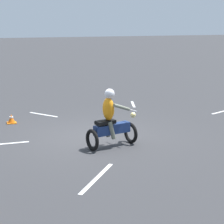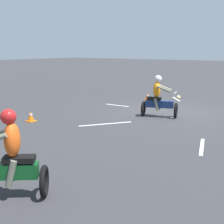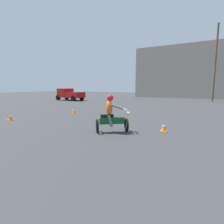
{
  "view_description": "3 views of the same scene",
  "coord_description": "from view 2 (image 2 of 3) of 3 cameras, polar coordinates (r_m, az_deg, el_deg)",
  "views": [
    {
      "loc": [
        3.21,
        12.39,
        3.63
      ],
      "look_at": [
        -0.22,
        1.12,
        1.0
      ],
      "focal_mm": 70.0,
      "sensor_mm": 36.0,
      "label": 1
    },
    {
      "loc": [
        -5.69,
        12.2,
        2.68
      ],
      "look_at": [
        -0.66,
        5.04,
        0.9
      ],
      "focal_mm": 50.0,
      "sensor_mm": 36.0,
      "label": 2
    },
    {
      "loc": [
        2.63,
        2.39,
        2.0
      ],
      "look_at": [
        -1.1,
        8.95,
        0.9
      ],
      "focal_mm": 28.0,
      "sensor_mm": 36.0,
      "label": 3
    }
  ],
  "objects": [
    {
      "name": "traffic_cone_mid_left",
      "position": [
        16.89,
        6.51,
        2.81
      ],
      "size": [
        0.32,
        0.32,
        0.31
      ],
      "color": "orange",
      "rests_on": "ground"
    },
    {
      "name": "lane_stripe_n",
      "position": [
        9.1,
        16.11,
        -6.08
      ],
      "size": [
        0.57,
        1.54,
        0.01
      ],
      "primitive_type": "cube",
      "rotation": [
        0.0,
        0.0,
        3.44
      ],
      "color": "silver",
      "rests_on": "ground"
    },
    {
      "name": "motorcycle_rider_background",
      "position": [
        5.95,
        -18.37,
        -8.3
      ],
      "size": [
        1.47,
        1.34,
        1.66
      ],
      "rotation": [
        0.0,
        0.0,
        5.38
      ],
      "color": "black",
      "rests_on": "ground"
    },
    {
      "name": "lane_stripe_ne",
      "position": [
        11.32,
        -1.17,
        -2.19
      ],
      "size": [
        1.24,
        1.68,
        0.01
      ],
      "primitive_type": "cube",
      "rotation": [
        0.0,
        0.0,
        2.52
      ],
      "color": "silver",
      "rests_on": "ground"
    },
    {
      "name": "lane_stripe_e",
      "position": [
        15.03,
        0.93,
        1.24
      ],
      "size": [
        1.28,
        0.13,
        0.01
      ],
      "primitive_type": "cube",
      "rotation": [
        0.0,
        0.0,
        1.6
      ],
      "color": "silver",
      "rests_on": "ground"
    },
    {
      "name": "ground_plane",
      "position": [
        13.73,
        9.89,
        0.07
      ],
      "size": [
        120.0,
        120.0,
        0.0
      ],
      "primitive_type": "plane",
      "color": "#333335"
    },
    {
      "name": "lane_stripe_se",
      "position": [
        17.26,
        11.68,
        2.35
      ],
      "size": [
        0.94,
        1.11,
        0.01
      ],
      "primitive_type": "cube",
      "rotation": [
        0.0,
        0.0,
        6.97
      ],
      "color": "silver",
      "rests_on": "ground"
    },
    {
      "name": "traffic_cone_near_right",
      "position": [
        12.07,
        -14.64,
        -0.81
      ],
      "size": [
        0.32,
        0.32,
        0.39
      ],
      "color": "orange",
      "rests_on": "ground"
    },
    {
      "name": "motorcycle_rider_foreground",
      "position": [
        12.52,
        8.54,
        2.39
      ],
      "size": [
        1.55,
        1.01,
        1.66
      ],
      "rotation": [
        0.0,
        0.0,
        1.87
      ],
      "color": "black",
      "rests_on": "ground"
    }
  ]
}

